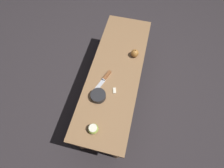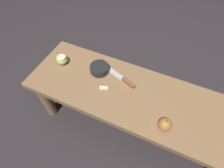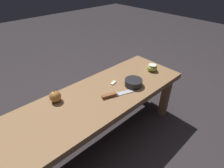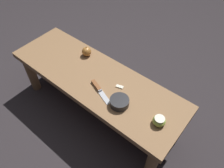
{
  "view_description": "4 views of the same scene",
  "coord_description": "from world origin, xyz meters",
  "px_view_note": "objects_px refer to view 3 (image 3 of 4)",
  "views": [
    {
      "loc": [
        -0.79,
        -0.16,
        1.67
      ],
      "look_at": [
        -0.15,
        -0.01,
        0.44
      ],
      "focal_mm": 28.0,
      "sensor_mm": 36.0,
      "label": 1
    },
    {
      "loc": [
        0.11,
        -0.56,
        1.26
      ],
      "look_at": [
        -0.15,
        -0.01,
        0.44
      ],
      "focal_mm": 28.0,
      "sensor_mm": 36.0,
      "label": 2
    },
    {
      "loc": [
        0.5,
        0.7,
        1.09
      ],
      "look_at": [
        -0.15,
        -0.01,
        0.44
      ],
      "focal_mm": 28.0,
      "sensor_mm": 36.0,
      "label": 3
    },
    {
      "loc": [
        -0.74,
        0.71,
        1.49
      ],
      "look_at": [
        -0.15,
        -0.01,
        0.44
      ],
      "focal_mm": 35.0,
      "sensor_mm": 36.0,
      "label": 4
    }
  ],
  "objects_px": {
    "knife": "(113,95)",
    "apple_cut": "(152,68)",
    "apple_whole": "(55,97)",
    "bowl": "(133,83)",
    "wooden_bench": "(96,106)"
  },
  "relations": [
    {
      "from": "apple_whole",
      "to": "bowl",
      "type": "height_order",
      "value": "apple_whole"
    },
    {
      "from": "knife",
      "to": "bowl",
      "type": "relative_size",
      "value": 1.78
    },
    {
      "from": "knife",
      "to": "apple_whole",
      "type": "relative_size",
      "value": 2.72
    },
    {
      "from": "wooden_bench",
      "to": "apple_whole",
      "type": "bearing_deg",
      "value": -32.68
    },
    {
      "from": "knife",
      "to": "apple_cut",
      "type": "xyz_separation_m",
      "value": [
        -0.43,
        -0.03,
        0.02
      ]
    },
    {
      "from": "knife",
      "to": "apple_cut",
      "type": "height_order",
      "value": "apple_cut"
    },
    {
      "from": "wooden_bench",
      "to": "bowl",
      "type": "relative_size",
      "value": 11.01
    },
    {
      "from": "wooden_bench",
      "to": "apple_cut",
      "type": "relative_size",
      "value": 17.37
    },
    {
      "from": "knife",
      "to": "bowl",
      "type": "height_order",
      "value": "bowl"
    },
    {
      "from": "wooden_bench",
      "to": "apple_cut",
      "type": "xyz_separation_m",
      "value": [
        -0.52,
        0.04,
        0.1
      ]
    },
    {
      "from": "bowl",
      "to": "knife",
      "type": "bearing_deg",
      "value": -2.34
    },
    {
      "from": "wooden_bench",
      "to": "knife",
      "type": "relative_size",
      "value": 6.19
    },
    {
      "from": "knife",
      "to": "apple_whole",
      "type": "distance_m",
      "value": 0.35
    },
    {
      "from": "apple_whole",
      "to": "apple_cut",
      "type": "distance_m",
      "value": 0.74
    },
    {
      "from": "knife",
      "to": "bowl",
      "type": "bearing_deg",
      "value": 17.26
    }
  ]
}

